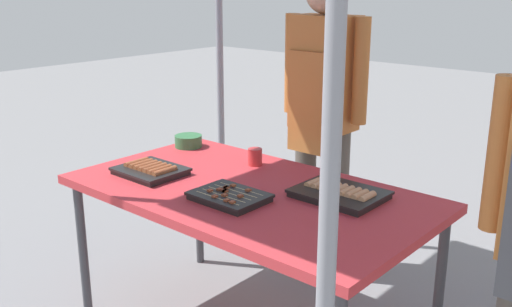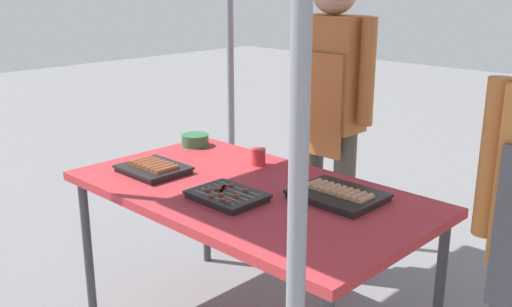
% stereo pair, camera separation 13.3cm
% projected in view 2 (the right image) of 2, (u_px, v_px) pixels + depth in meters
% --- Properties ---
extents(stall_table, '(1.60, 0.90, 0.75)m').
position_uv_depth(stall_table, '(248.00, 200.00, 2.58)').
color(stall_table, '#C63338').
rests_on(stall_table, ground).
extents(tray_grilled_sausages, '(0.31, 0.25, 0.05)m').
position_uv_depth(tray_grilled_sausages, '(153.00, 168.00, 2.77)').
color(tray_grilled_sausages, black).
rests_on(tray_grilled_sausages, stall_table).
extents(tray_meat_skewers, '(0.30, 0.23, 0.04)m').
position_uv_depth(tray_meat_skewers, '(227.00, 196.00, 2.43)').
color(tray_meat_skewers, black).
rests_on(tray_meat_skewers, stall_table).
extents(tray_pork_links, '(0.36, 0.28, 0.05)m').
position_uv_depth(tray_pork_links, '(338.00, 195.00, 2.44)').
color(tray_pork_links, black).
rests_on(tray_pork_links, stall_table).
extents(condiment_bowl, '(0.15, 0.15, 0.06)m').
position_uv_depth(condiment_bowl, '(195.00, 140.00, 3.22)').
color(condiment_bowl, '#33723F').
rests_on(condiment_bowl, stall_table).
extents(drink_cup_near_edge, '(0.07, 0.07, 0.08)m').
position_uv_depth(drink_cup_near_edge, '(258.00, 157.00, 2.88)').
color(drink_cup_near_edge, red).
rests_on(drink_cup_near_edge, stall_table).
extents(vendor_woman, '(0.52, 0.24, 1.69)m').
position_uv_depth(vendor_woman, '(330.00, 101.00, 3.13)').
color(vendor_woman, '#595147').
rests_on(vendor_woman, ground).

